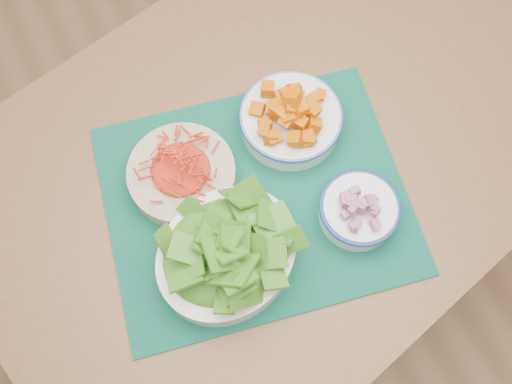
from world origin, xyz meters
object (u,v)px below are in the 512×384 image
table (284,164)px  placemat (256,199)px  carrot_bowl (181,173)px  lettuce_bowl (227,251)px  squash_bowl (291,115)px  onion_bowl (359,208)px

table → placemat: placemat is taller
carrot_bowl → lettuce_bowl: 0.16m
table → lettuce_bowl: lettuce_bowl is taller
placemat → squash_bowl: 0.15m
table → onion_bowl: size_ratio=8.47×
table → carrot_bowl: carrot_bowl is taller
placemat → carrot_bowl: carrot_bowl is taller
placemat → lettuce_bowl: bearing=-128.6°
table → squash_bowl: size_ratio=6.71×
table → squash_bowl: squash_bowl is taller
onion_bowl → lettuce_bowl: bearing=173.6°
carrot_bowl → lettuce_bowl: lettuce_bowl is taller
squash_bowl → placemat: bearing=-139.6°
table → squash_bowl: 0.15m
placemat → carrot_bowl: 0.13m
lettuce_bowl → placemat: bearing=21.9°
lettuce_bowl → onion_bowl: bearing=-25.3°
squash_bowl → carrot_bowl: bearing=-176.8°
table → carrot_bowl: 0.24m
squash_bowl → lettuce_bowl: lettuce_bowl is taller
table → squash_bowl: bearing=34.5°
placemat → lettuce_bowl: 0.12m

